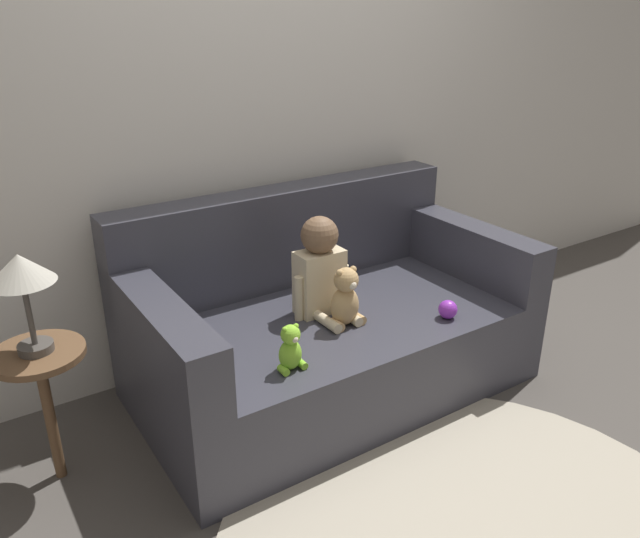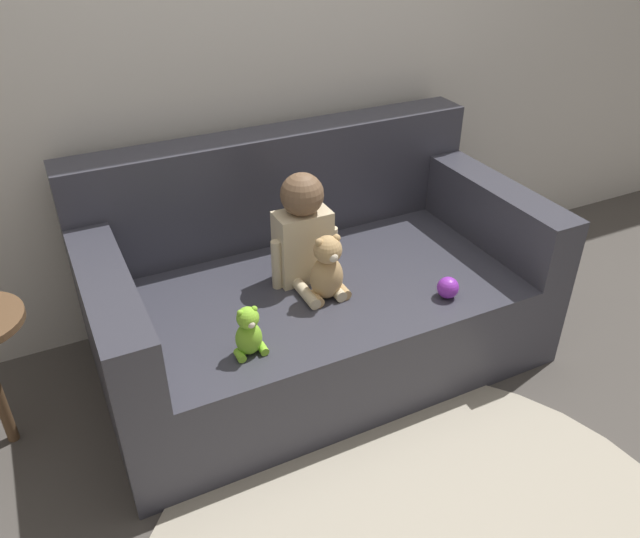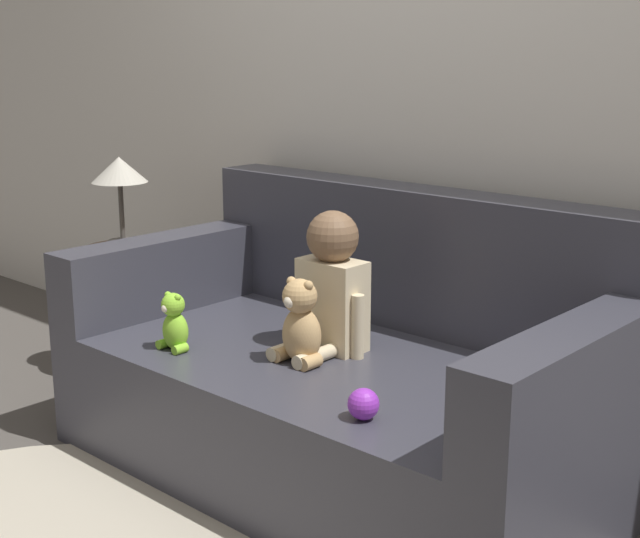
{
  "view_description": "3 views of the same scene",
  "coord_description": "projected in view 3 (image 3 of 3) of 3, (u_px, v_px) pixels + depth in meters",
  "views": [
    {
      "loc": [
        -1.43,
        -2.06,
        1.65
      ],
      "look_at": [
        -0.12,
        -0.07,
        0.65
      ],
      "focal_mm": 35.0,
      "sensor_mm": 36.0,
      "label": 1
    },
    {
      "loc": [
        -0.91,
        -1.86,
        1.74
      ],
      "look_at": [
        -0.03,
        -0.07,
        0.48
      ],
      "focal_mm": 35.0,
      "sensor_mm": 36.0,
      "label": 2
    },
    {
      "loc": [
        1.72,
        -1.98,
        1.32
      ],
      "look_at": [
        -0.06,
        -0.02,
        0.66
      ],
      "focal_mm": 50.0,
      "sensor_mm": 36.0,
      "label": 3
    }
  ],
  "objects": [
    {
      "name": "toy_ball",
      "position": [
        363.0,
        404.0,
        2.27
      ],
      "size": [
        0.08,
        0.08,
        0.08
      ],
      "color": "purple",
      "rests_on": "couch"
    },
    {
      "name": "ground_plane",
      "position": [
        340.0,
        470.0,
        2.86
      ],
      "size": [
        12.0,
        12.0,
        0.0
      ],
      "primitive_type": "plane",
      "color": "#4C4742"
    },
    {
      "name": "side_table",
      "position": [
        122.0,
        212.0,
        3.53
      ],
      "size": [
        0.33,
        0.33,
        0.91
      ],
      "color": "brown",
      "rests_on": "ground_plane"
    },
    {
      "name": "wall_back",
      "position": [
        454.0,
        54.0,
        2.96
      ],
      "size": [
        8.0,
        0.05,
        2.6
      ],
      "color": "silver",
      "rests_on": "ground_plane"
    },
    {
      "name": "person_baby",
      "position": [
        331.0,
        285.0,
        2.76
      ],
      "size": [
        0.28,
        0.3,
        0.44
      ],
      "color": "beige",
      "rests_on": "couch"
    },
    {
      "name": "plush_toy_side",
      "position": [
        174.0,
        323.0,
        2.78
      ],
      "size": [
        0.11,
        0.09,
        0.19
      ],
      "color": "#8CD133",
      "rests_on": "couch"
    },
    {
      "name": "couch",
      "position": [
        354.0,
        377.0,
        2.84
      ],
      "size": [
        1.75,
        0.97,
        0.87
      ],
      "color": "#383842",
      "rests_on": "ground_plane"
    },
    {
      "name": "teddy_bear_brown",
      "position": [
        301.0,
        324.0,
        2.66
      ],
      "size": [
        0.15,
        0.12,
        0.26
      ],
      "color": "tan",
      "rests_on": "couch"
    }
  ]
}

